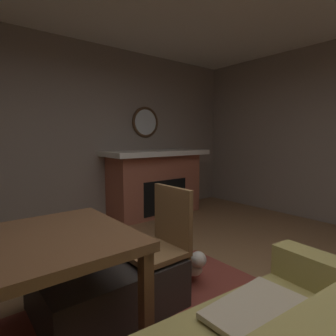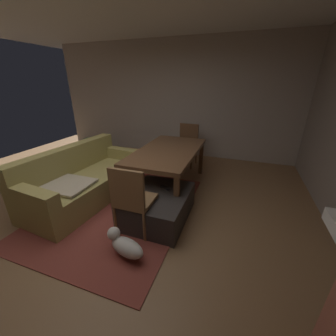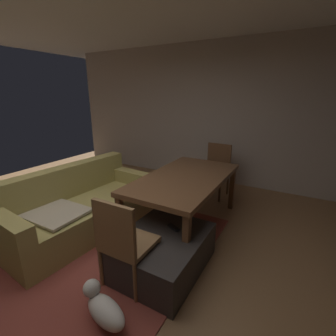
# 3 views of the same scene
# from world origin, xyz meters

# --- Properties ---
(wall_back_fireplace_side) EXTENTS (7.06, 0.12, 2.77)m
(wall_back_fireplace_side) POSITION_xyz_m (0.00, -3.05, 1.38)
(wall_back_fireplace_side) COLOR gray
(wall_back_fireplace_side) RESTS_ON ground
(fireplace) EXTENTS (1.82, 0.76, 1.11)m
(fireplace) POSITION_xyz_m (-1.48, -2.67, 0.56)
(fireplace) COLOR #9E5642
(fireplace) RESTS_ON ground
(round_wall_mirror) EXTENTS (0.54, 0.05, 0.54)m
(round_wall_mirror) POSITION_xyz_m (-1.48, -2.96, 1.60)
(round_wall_mirror) COLOR #4C331E
(ottoman_coffee_table) EXTENTS (1.03, 0.81, 0.39)m
(ottoman_coffee_table) POSITION_xyz_m (0.40, -0.74, 0.19)
(ottoman_coffee_table) COLOR #2D2826
(ottoman_coffee_table) RESTS_ON ground
(tv_remote) EXTENTS (0.11, 0.17, 0.02)m
(tv_remote) POSITION_xyz_m (0.57, -0.77, 0.40)
(tv_remote) COLOR black
(tv_remote) RESTS_ON ottoman_coffee_table
(dining_chair_west) EXTENTS (0.45, 0.45, 0.93)m
(dining_chair_west) POSITION_xyz_m (-0.01, -0.57, 0.52)
(dining_chair_west) COLOR brown
(dining_chair_west) RESTS_ON ground
(small_dog) EXTENTS (0.28, 0.48, 0.27)m
(small_dog) POSITION_xyz_m (-0.41, -0.67, 0.16)
(small_dog) COLOR silver
(small_dog) RESTS_ON ground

